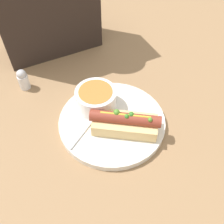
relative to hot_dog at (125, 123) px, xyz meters
The scene contains 6 objects.
ground_plane 0.06m from the hot_dog, 110.93° to the left, with size 4.00×4.00×0.00m, color #93704C.
dinner_plate 0.06m from the hot_dog, 110.93° to the left, with size 0.28×0.28×0.02m.
hot_dog is the anchor object (origin of this frame).
soup_bowl 0.11m from the hot_dog, 107.58° to the left, with size 0.11×0.11×0.06m.
spoon 0.09m from the hot_dog, 116.09° to the left, with size 0.15×0.11×0.01m.
salt_shaker 0.34m from the hot_dog, 123.39° to the left, with size 0.03×0.03×0.07m.
Camera 1 is at (-0.19, -0.38, 0.56)m, focal length 42.00 mm.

